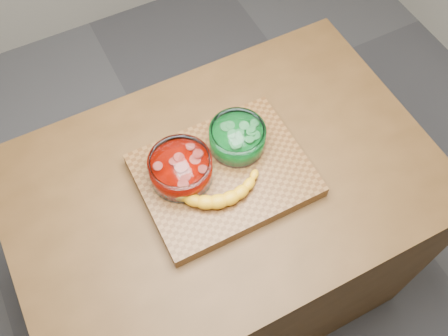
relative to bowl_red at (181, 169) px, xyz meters
name	(u,v)px	position (x,y,z in m)	size (l,w,h in m)	color
ground	(224,280)	(0.11, -0.04, -0.98)	(3.50, 3.50, 0.00)	#535358
counter	(224,240)	(0.11, -0.04, -0.53)	(1.20, 0.80, 0.90)	#523518
cutting_board	(224,175)	(0.11, -0.04, -0.06)	(0.45, 0.35, 0.04)	brown
bowl_red	(181,169)	(0.00, 0.00, 0.00)	(0.17, 0.17, 0.08)	white
bowl_green	(237,138)	(0.18, 0.02, 0.00)	(0.15, 0.15, 0.07)	white
banana	(217,186)	(0.07, -0.08, -0.02)	(0.27, 0.16, 0.04)	gold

